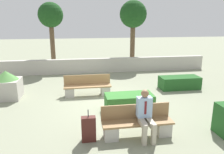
{
  "coord_description": "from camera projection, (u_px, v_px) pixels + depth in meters",
  "views": [
    {
      "loc": [
        -1.21,
        -7.51,
        3.03
      ],
      "look_at": [
        0.09,
        0.5,
        0.9
      ],
      "focal_mm": 35.0,
      "sensor_mm": 36.0,
      "label": 1
    }
  ],
  "objects": [
    {
      "name": "tree_leftmost",
      "position": [
        51.0,
        17.0,
        12.81
      ],
      "size": [
        1.46,
        1.46,
        4.04
      ],
      "color": "brown",
      "rests_on": "ground_plane"
    },
    {
      "name": "bench_left_side",
      "position": [
        88.0,
        88.0,
        8.97
      ],
      "size": [
        1.92,
        0.48,
        0.83
      ],
      "rotation": [
        0.0,
        0.0,
        0.06
      ],
      "color": "#937047",
      "rests_on": "ground_plane"
    },
    {
      "name": "suitcase",
      "position": [
        89.0,
        129.0,
        5.56
      ],
      "size": [
        0.36,
        0.19,
        0.87
      ],
      "color": "#471E19",
      "rests_on": "ground_plane"
    },
    {
      "name": "ground_plane",
      "position": [
        112.0,
        104.0,
        8.13
      ],
      "size": [
        60.0,
        60.0,
        0.0
      ],
      "primitive_type": "plane",
      "color": "gray"
    },
    {
      "name": "hedge_block_mid_left",
      "position": [
        129.0,
        102.0,
        7.47
      ],
      "size": [
        1.63,
        0.78,
        0.58
      ],
      "color": "#33702D",
      "rests_on": "ground_plane"
    },
    {
      "name": "perimeter_wall",
      "position": [
        98.0,
        65.0,
        12.87
      ],
      "size": [
        13.15,
        0.3,
        0.84
      ],
      "color": "#B7B2A8",
      "rests_on": "ground_plane"
    },
    {
      "name": "person_seated_man",
      "position": [
        145.0,
        113.0,
        5.62
      ],
      "size": [
        0.38,
        0.63,
        1.3
      ],
      "color": "#B2A893",
      "rests_on": "ground_plane"
    },
    {
      "name": "hedge_block_near_left",
      "position": [
        179.0,
        83.0,
        9.88
      ],
      "size": [
        1.78,
        0.75,
        0.55
      ],
      "color": "#235623",
      "rests_on": "ground_plane"
    },
    {
      "name": "tree_center_left",
      "position": [
        133.0,
        16.0,
        13.99
      ],
      "size": [
        1.73,
        1.73,
        4.25
      ],
      "color": "brown",
      "rests_on": "ground_plane"
    },
    {
      "name": "planter_corner_left",
      "position": [
        7.0,
        85.0,
        8.6
      ],
      "size": [
        1.0,
        1.0,
        1.12
      ],
      "color": "#B7B2A8",
      "rests_on": "ground_plane"
    },
    {
      "name": "bench_front",
      "position": [
        137.0,
        125.0,
        5.83
      ],
      "size": [
        1.9,
        0.49,
        0.83
      ],
      "color": "#937047",
      "rests_on": "ground_plane"
    }
  ]
}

